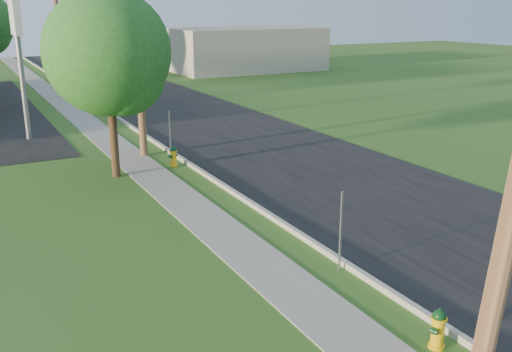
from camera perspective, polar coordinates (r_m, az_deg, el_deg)
The scene contains 14 objects.
road at distance 20.76m, azimuth 8.41°, elevation -0.58°, with size 8.00×120.00×0.02m, color black.
curb at distance 18.74m, azimuth -1.52°, elevation -2.11°, with size 0.15×120.00×0.15m, color #9F9D92.
sidewalk at distance 18.10m, azimuth -6.49°, elevation -3.12°, with size 1.50×120.00×0.03m, color #99978B.
utility_pole_mid at distance 23.90m, azimuth -11.81°, elevation 13.60°, with size 1.40×0.32×9.80m.
utility_pole_far at distance 41.46m, azimuth -19.16°, elevation 14.05°, with size 1.40×0.32×9.50m.
sign_post_near at distance 13.65m, azimuth 8.48°, elevation -5.54°, with size 0.05×0.04×2.00m, color gray.
sign_post_mid at distance 23.74m, azimuth -8.58°, elevation 4.09°, with size 0.05×0.04×2.00m, color gray.
sign_post_far at distance 35.30m, azimuth -15.35°, elevation 7.82°, with size 0.05×0.04×2.00m, color gray.
price_pylon at distance 28.54m, azimuth -22.92°, elevation 14.10°, with size 0.34×2.04×6.85m.
distant_building at distance 57.01m, azimuth -1.51°, elevation 12.62°, with size 14.00×10.00×4.00m, color gray.
tree_verge at distance 21.00m, azimuth -14.29°, elevation 11.40°, with size 4.46×4.46×6.76m.
hydrant_near at distance 11.41m, azimuth 17.76°, elevation -14.32°, with size 0.42×0.38×0.82m.
hydrant_mid at distance 22.68m, azimuth -8.25°, elevation 1.96°, with size 0.42×0.38×0.83m.
hydrant_far at distance 35.04m, azimuth -15.63°, elevation 6.71°, with size 0.41×0.36×0.78m.
Camera 1 is at (-7.38, -5.88, 6.15)m, focal length 40.00 mm.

